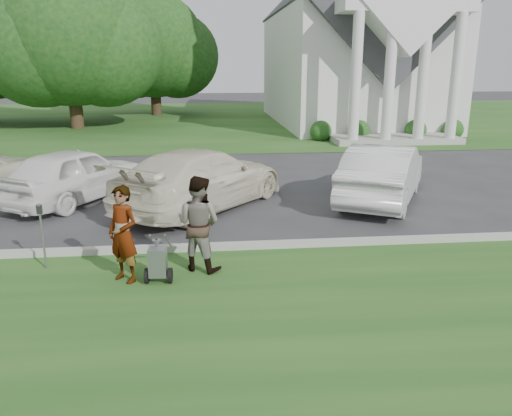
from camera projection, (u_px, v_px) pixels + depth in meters
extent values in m
plane|color=#333335|center=(226.00, 260.00, 9.87)|extent=(120.00, 120.00, 0.00)
cube|color=#214B1A|center=(236.00, 340.00, 7.00)|extent=(80.00, 7.00, 0.01)
cube|color=#214B1A|center=(210.00, 118.00, 35.68)|extent=(80.00, 30.00, 0.01)
cube|color=#9E9E93|center=(225.00, 247.00, 10.38)|extent=(80.00, 0.18, 0.15)
cube|color=white|center=(346.00, 68.00, 32.72)|extent=(9.00, 16.00, 7.00)
cube|color=#38383D|center=(349.00, 11.00, 31.74)|extent=(9.19, 17.00, 9.19)
cube|color=#9E9E93|center=(394.00, 139.00, 24.85)|extent=(6.20, 2.60, 0.30)
cylinder|color=white|center=(356.00, 81.00, 22.87)|extent=(0.50, 0.50, 6.00)
cylinder|color=white|center=(389.00, 81.00, 23.03)|extent=(0.50, 0.50, 6.00)
cylinder|color=white|center=(423.00, 81.00, 23.18)|extent=(0.50, 0.50, 6.00)
cylinder|color=white|center=(456.00, 80.00, 23.34)|extent=(0.50, 0.50, 6.00)
cube|color=white|center=(405.00, 6.00, 22.95)|extent=(6.20, 2.00, 0.60)
sphere|color=#1E4C19|center=(321.00, 131.00, 25.29)|extent=(1.10, 1.10, 1.10)
sphere|color=#1E4C19|center=(359.00, 131.00, 25.48)|extent=(1.10, 1.10, 1.10)
sphere|color=#1E4C19|center=(416.00, 130.00, 25.77)|extent=(1.10, 1.10, 1.10)
sphere|color=#1E4C19|center=(453.00, 130.00, 25.97)|extent=(1.10, 1.10, 1.10)
cylinder|color=#332316|center=(75.00, 101.00, 29.68)|extent=(0.76, 0.76, 3.20)
sphere|color=#133F15|center=(68.00, 32.00, 28.59)|extent=(8.40, 8.40, 8.40)
sphere|color=#133F15|center=(104.00, 48.00, 29.30)|extent=(6.89, 6.89, 6.89)
sphere|color=#133F15|center=(38.00, 43.00, 28.32)|extent=(7.22, 7.22, 7.22)
sphere|color=#133F15|center=(18.00, 40.00, 31.45)|extent=(7.54, 7.54, 7.54)
cylinder|color=#332316|center=(156.00, 95.00, 37.74)|extent=(0.76, 0.76, 3.00)
sphere|color=#133F15|center=(153.00, 45.00, 36.74)|extent=(7.60, 7.60, 7.60)
sphere|color=#133F15|center=(177.00, 56.00, 37.41)|extent=(6.23, 6.23, 6.23)
sphere|color=#133F15|center=(132.00, 53.00, 36.47)|extent=(6.54, 6.54, 6.54)
cylinder|color=black|center=(147.00, 276.00, 8.78)|extent=(0.08, 0.28, 0.28)
cylinder|color=black|center=(170.00, 276.00, 8.79)|extent=(0.08, 0.28, 0.28)
cylinder|color=#2D2D33|center=(159.00, 276.00, 8.79)|extent=(0.47, 0.07, 0.03)
cube|color=gray|center=(158.00, 262.00, 8.72)|extent=(0.32, 0.27, 0.51)
cone|color=gray|center=(157.00, 244.00, 8.62)|extent=(0.17, 0.17, 0.15)
cylinder|color=#2D2D33|center=(156.00, 240.00, 8.60)|extent=(0.04, 0.04, 0.06)
cylinder|color=gray|center=(154.00, 241.00, 9.08)|extent=(0.07, 0.69, 0.49)
cylinder|color=gray|center=(168.00, 241.00, 9.09)|extent=(0.07, 0.69, 0.49)
cylinder|color=gray|center=(163.00, 223.00, 9.34)|extent=(0.30, 0.05, 0.03)
imported|color=#999999|center=(123.00, 235.00, 8.67)|extent=(0.75, 0.71, 1.73)
imported|color=#999999|center=(199.00, 224.00, 9.17)|extent=(1.09, 1.01, 1.79)
cylinder|color=gray|center=(43.00, 241.00, 9.29)|extent=(0.04, 0.04, 1.10)
cube|color=#2D2D33|center=(39.00, 209.00, 9.11)|extent=(0.09, 0.06, 0.17)
cylinder|color=gray|center=(39.00, 205.00, 9.09)|extent=(0.08, 0.08, 0.03)
imported|color=white|center=(75.00, 174.00, 13.92)|extent=(3.84, 4.82, 1.54)
imported|color=silver|center=(202.00, 179.00, 13.27)|extent=(5.16, 5.71, 1.60)
imported|color=silver|center=(383.00, 173.00, 13.91)|extent=(3.83, 5.10, 1.61)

